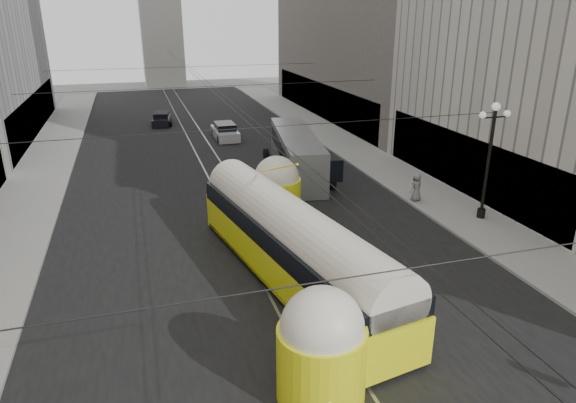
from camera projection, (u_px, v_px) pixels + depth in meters
road at (214, 167)px, 38.15m from camera, size 20.00×85.00×0.02m
sidewalk_left at (45, 167)px, 38.01m from camera, size 4.00×72.00×0.15m
sidewalk_right at (345, 144)px, 44.53m from camera, size 4.00×72.00×0.15m
rail_left at (204, 168)px, 37.95m from camera, size 0.12×85.00×0.04m
rail_right at (224, 167)px, 38.36m from camera, size 0.12×85.00×0.04m
lamppost_right_mid at (489, 155)px, 27.26m from camera, size 1.86×0.44×6.37m
catenary at (213, 89)px, 35.23m from camera, size 25.00×72.00×0.23m
streetcar at (292, 243)px, 21.45m from camera, size 5.19×16.54×3.68m
city_bus at (296, 152)px, 36.10m from camera, size 4.25×11.83×2.93m
sedan_white_far at (225, 132)px, 46.43m from camera, size 1.93×4.62×1.46m
sedan_dark_far at (162, 119)px, 52.34m from camera, size 2.28×4.21×1.26m
pedestrian_sidewalk_right at (416, 187)px, 30.74m from camera, size 0.96×0.75×1.72m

